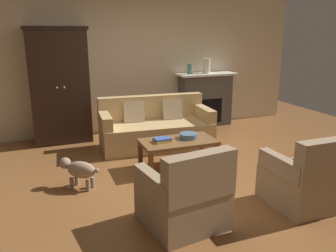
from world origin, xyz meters
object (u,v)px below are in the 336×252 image
(fireplace, at_px, (205,99))
(mantel_vase_cream, at_px, (207,66))
(mantel_vase_jade, at_px, (190,69))
(armchair_near_right, at_px, (306,180))
(coffee_table, at_px, (178,144))
(dog, at_px, (79,170))
(armchair_near_left, at_px, (185,198))
(fruit_bowl, at_px, (189,136))
(book_stack, at_px, (162,140))
(couch, at_px, (155,129))
(armoire, at_px, (60,86))

(fireplace, distance_m, mantel_vase_cream, 0.70)
(mantel_vase_jade, distance_m, armchair_near_right, 3.73)
(coffee_table, xyz_separation_m, dog, (-1.46, -0.20, -0.12))
(armchair_near_left, bearing_deg, armchair_near_right, -3.84)
(mantel_vase_jade, bearing_deg, fruit_bowl, -114.43)
(fireplace, xyz_separation_m, book_stack, (-1.70, -2.00, -0.12))
(couch, height_order, coffee_table, couch)
(fireplace, height_order, fruit_bowl, fireplace)
(couch, bearing_deg, book_stack, -103.54)
(coffee_table, xyz_separation_m, book_stack, (-0.25, 0.02, 0.08))
(mantel_vase_cream, bearing_deg, armchair_near_left, -119.68)
(fireplace, xyz_separation_m, mantel_vase_cream, (-0.00, -0.02, 0.70))
(armoire, height_order, couch, armoire)
(fruit_bowl, bearing_deg, armchair_near_left, -115.21)
(book_stack, distance_m, dog, 1.25)
(fruit_bowl, distance_m, mantel_vase_cream, 2.48)
(mantel_vase_cream, bearing_deg, fireplace, 90.00)
(dog, bearing_deg, armchair_near_left, -55.16)
(mantel_vase_cream, distance_m, dog, 3.79)
(armoire, bearing_deg, dog, -89.04)
(armoire, height_order, armchair_near_right, armoire)
(armchair_near_left, xyz_separation_m, armchair_near_right, (1.48, -0.10, 0.00))
(fireplace, relative_size, coffee_table, 1.15)
(book_stack, bearing_deg, fruit_bowl, 3.30)
(fruit_bowl, bearing_deg, fireplace, 57.30)
(coffee_table, height_order, book_stack, book_stack)
(armchair_near_left, bearing_deg, fireplace, 60.45)
(fruit_bowl, height_order, book_stack, fruit_bowl)
(fireplace, xyz_separation_m, armchair_near_right, (-0.52, -3.63, -0.25))
(armchair_near_right, bearing_deg, mantel_vase_jade, 87.79)
(mantel_vase_jade, xyz_separation_m, dog, (-2.53, -2.20, -0.98))
(book_stack, bearing_deg, fireplace, 49.68)
(armoire, height_order, book_stack, armoire)
(couch, xyz_separation_m, armchair_near_right, (0.93, -2.67, -0.00))
(mantel_vase_jade, xyz_separation_m, armchair_near_left, (-1.62, -3.51, -0.91))
(coffee_table, xyz_separation_m, mantel_vase_jade, (1.07, 2.00, 0.86))
(dog, bearing_deg, coffee_table, 7.64)
(fireplace, bearing_deg, couch, -146.46)
(couch, relative_size, book_stack, 7.41)
(coffee_table, relative_size, armchair_near_right, 1.25)
(armchair_near_left, distance_m, dog, 1.60)
(coffee_table, distance_m, dog, 1.48)
(armoire, distance_m, couch, 1.88)
(armchair_near_left, relative_size, armchair_near_right, 1.00)
(armoire, height_order, armchair_near_left, armoire)
(fruit_bowl, height_order, dog, fruit_bowl)
(book_stack, distance_m, mantel_vase_jade, 2.51)
(book_stack, xyz_separation_m, mantel_vase_jade, (1.32, 1.99, 0.78))
(armchair_near_right, bearing_deg, armoire, 124.39)
(armchair_near_left, bearing_deg, dog, 124.84)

